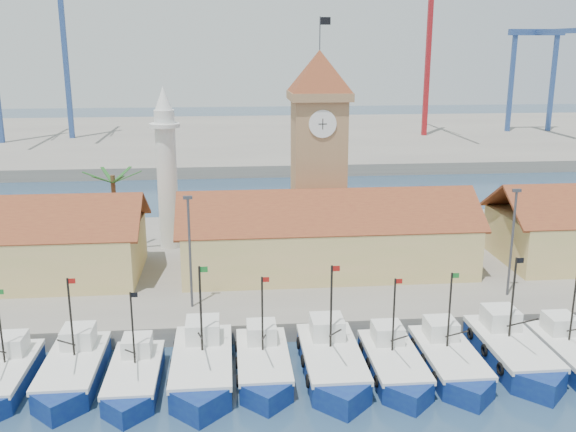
{
  "coord_description": "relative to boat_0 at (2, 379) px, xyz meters",
  "views": [
    {
      "loc": [
        -8.88,
        -35.92,
        21.58
      ],
      "look_at": [
        -3.77,
        18.0,
        7.15
      ],
      "focal_mm": 40.0,
      "sensor_mm": 36.0,
      "label": 1
    }
  ],
  "objects": [
    {
      "name": "ground",
      "position": [
        23.8,
        -2.97,
        -0.72
      ],
      "size": [
        400.0,
        400.0,
        0.0
      ],
      "primitive_type": "plane",
      "color": "navy",
      "rests_on": "ground"
    },
    {
      "name": "quay",
      "position": [
        23.8,
        21.03,
        0.03
      ],
      "size": [
        140.0,
        32.0,
        1.5
      ],
      "primitive_type": "cube",
      "color": "gray",
      "rests_on": "ground"
    },
    {
      "name": "terminal",
      "position": [
        23.8,
        107.03,
        0.28
      ],
      "size": [
        240.0,
        80.0,
        2.0
      ],
      "primitive_type": "cube",
      "color": "gray",
      "rests_on": "ground"
    },
    {
      "name": "boat_0",
      "position": [
        0.0,
        0.0,
        0.0
      ],
      "size": [
        3.36,
        9.21,
        6.97
      ],
      "color": "navy",
      "rests_on": "ground"
    },
    {
      "name": "boat_1",
      "position": [
        4.37,
        0.34,
        0.05
      ],
      "size": [
        3.59,
        9.83,
        7.44
      ],
      "color": "navy",
      "rests_on": "ground"
    },
    {
      "name": "boat_2",
      "position": [
        8.51,
        -0.78,
        -0.02
      ],
      "size": [
        3.25,
        8.92,
        6.75
      ],
      "color": "navy",
      "rests_on": "ground"
    },
    {
      "name": "boat_3",
      "position": [
        12.88,
        -0.11,
        0.12
      ],
      "size": [
        3.92,
        10.75,
        8.13
      ],
      "color": "navy",
      "rests_on": "ground"
    },
    {
      "name": "boat_4",
      "position": [
        16.96,
        0.05,
        0.02
      ],
      "size": [
        3.47,
        9.5,
        7.19
      ],
      "color": "navy",
      "rests_on": "ground"
    },
    {
      "name": "boat_5",
      "position": [
        21.58,
        -0.31,
        0.1
      ],
      "size": [
        3.84,
        10.53,
        7.97
      ],
      "color": "navy",
      "rests_on": "ground"
    },
    {
      "name": "boat_6",
      "position": [
        25.74,
        -0.79,
        0.01
      ],
      "size": [
        3.41,
        9.35,
        7.07
      ],
      "color": "navy",
      "rests_on": "ground"
    },
    {
      "name": "boat_7",
      "position": [
        29.63,
        -0.67,
        0.03
      ],
      "size": [
        3.52,
        9.65,
        7.3
      ],
      "color": "navy",
      "rests_on": "ground"
    },
    {
      "name": "boat_8",
      "position": [
        34.41,
        0.06,
        0.1
      ],
      "size": [
        3.85,
        10.55,
        7.98
      ],
      "color": "navy",
      "rests_on": "ground"
    },
    {
      "name": "boat_9",
      "position": [
        38.54,
        -0.45,
        0.01
      ],
      "size": [
        3.43,
        9.39,
        7.11
      ],
      "color": "navy",
      "rests_on": "ground"
    },
    {
      "name": "hall_center",
      "position": [
        23.8,
        17.03,
        3.27
      ],
      "size": [
        27.04,
        10.13,
        7.61
      ],
      "color": "#D9B377",
      "rests_on": "quay"
    },
    {
      "name": "clock_tower",
      "position": [
        23.8,
        23.02,
        11.24
      ],
      "size": [
        5.8,
        5.8,
        22.7
      ],
      "color": "#9F7651",
      "rests_on": "quay"
    },
    {
      "name": "minaret",
      "position": [
        8.8,
        25.03,
        9.01
      ],
      "size": [
        3.0,
        3.0,
        16.3
      ],
      "color": "silver",
      "rests_on": "quay"
    },
    {
      "name": "palm_tree",
      "position": [
        3.8,
        23.03,
        5.53
      ],
      "size": [
        5.6,
        5.03,
        8.39
      ],
      "color": "brown",
      "rests_on": "quay"
    },
    {
      "name": "lamp_posts",
      "position": [
        24.3,
        9.03,
        5.76
      ],
      "size": [
        80.7,
        0.25,
        9.03
      ],
      "color": "#3F3F44",
      "rests_on": "quay"
    },
    {
      "name": "crane_blue_near",
      "position": [
        -18.94,
        104.1,
        23.95
      ],
      "size": [
        1.0,
        29.08,
        41.38
      ],
      "color": "#2D4A89",
      "rests_on": "terminal"
    },
    {
      "name": "crane_red_right",
      "position": [
        59.1,
        100.34,
        25.65
      ],
      "size": [
        1.0,
        34.89,
        43.58
      ],
      "color": "maroon",
      "rests_on": "terminal"
    },
    {
      "name": "gantry",
      "position": [
        85.8,
        103.68,
        19.32
      ],
      "size": [
        13.0,
        22.0,
        23.2
      ],
      "color": "#2D4A89",
      "rests_on": "terminal"
    }
  ]
}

